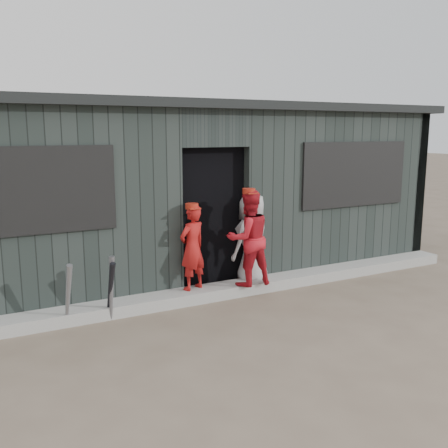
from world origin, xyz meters
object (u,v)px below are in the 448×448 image
bat_mid (111,289)px  dugout (175,189)px  player_red_left (192,248)px  bat_right (110,291)px  player_red_right (248,238)px  bat_left (68,296)px  player_grey_back (252,241)px

bat_mid → dugout: bearing=50.0°
player_red_left → dugout: (0.43, 1.64, 0.58)m
bat_mid → bat_right: size_ratio=1.04×
player_red_left → player_red_right: 0.77m
bat_left → bat_mid: (0.50, 0.03, 0.00)m
bat_right → player_red_left: player_red_left is taller
player_red_right → player_red_left: bearing=-11.3°
bat_mid → player_red_left: player_red_left is taller
bat_left → player_grey_back: bearing=9.3°
player_red_left → player_grey_back: bearing=168.0°
player_red_right → player_grey_back: (0.24, 0.32, -0.12)m
bat_mid → bat_left: bearing=-176.8°
bat_mid → player_red_left: bearing=12.5°
bat_mid → player_red_right: (1.90, 0.09, 0.40)m
bat_right → player_red_left: 1.24m
player_grey_back → bat_mid: bearing=-9.0°
player_red_left → dugout: size_ratio=0.13×
bat_right → dugout: bearing=49.7°
bat_left → player_red_left: 1.71m
bat_left → player_grey_back: player_grey_back is taller
player_red_right → dugout: dugout is taller
bat_mid → bat_right: bearing=152.2°
bat_mid → player_red_right: bearing=2.6°
player_grey_back → dugout: size_ratio=0.16×
bat_left → player_red_left: bearing=9.7°
bat_left → bat_mid: bat_mid is taller
bat_right → player_red_right: 1.96m
bat_right → player_red_right: player_red_right is taller
bat_left → player_red_left: player_red_left is taller
player_red_left → player_grey_back: (0.99, 0.15, -0.04)m
bat_mid → player_grey_back: (2.15, 0.41, 0.27)m
bat_right → player_red_left: bearing=12.0°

